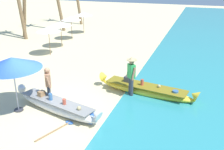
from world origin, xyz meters
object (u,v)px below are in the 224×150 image
object	(u,v)px
boat_white_foreground	(57,106)
cooler_box	(89,117)
boat_yellow_midground	(146,90)
patio_umbrella_large	(12,63)
person_vendor_hatted	(131,74)
person_tourist_customer	(48,85)
paddle	(59,128)

from	to	relation	value
boat_white_foreground	cooler_box	xyz separation A→B (m)	(1.48, -0.21, -0.09)
boat_yellow_midground	patio_umbrella_large	size ratio (longest dim) A/B	2.11
person_vendor_hatted	cooler_box	bearing A→B (deg)	-110.08
boat_white_foreground	person_vendor_hatted	xyz separation A→B (m)	(2.39, 2.28, 0.80)
person_tourist_customer	paddle	xyz separation A→B (m)	(1.22, -1.39, -0.92)
person_vendor_hatted	person_tourist_customer	xyz separation A→B (m)	(-2.92, -1.91, -0.13)
person_vendor_hatted	cooler_box	world-z (taller)	person_vendor_hatted
boat_yellow_midground	paddle	distance (m)	4.37
boat_white_foreground	cooler_box	size ratio (longest dim) A/B	10.22
person_tourist_customer	patio_umbrella_large	size ratio (longest dim) A/B	0.75
cooler_box	paddle	world-z (taller)	cooler_box
person_vendor_hatted	patio_umbrella_large	size ratio (longest dim) A/B	0.83
boat_yellow_midground	paddle	bearing A→B (deg)	-121.37
boat_yellow_midground	person_tourist_customer	world-z (taller)	person_tourist_customer
paddle	cooler_box	bearing A→B (deg)	45.74
boat_white_foreground	cooler_box	world-z (taller)	boat_white_foreground
person_tourist_customer	cooler_box	bearing A→B (deg)	-15.89
cooler_box	paddle	size ratio (longest dim) A/B	0.26
cooler_box	patio_umbrella_large	bearing A→B (deg)	-163.87
cooler_box	person_vendor_hatted	bearing A→B (deg)	82.31
patio_umbrella_large	cooler_box	world-z (taller)	patio_umbrella_large
boat_white_foreground	paddle	distance (m)	1.25
paddle	person_tourist_customer	bearing A→B (deg)	131.31
boat_white_foreground	person_vendor_hatted	size ratio (longest dim) A/B	2.30
person_tourist_customer	paddle	distance (m)	2.07
boat_white_foreground	boat_yellow_midground	distance (m)	4.01
boat_yellow_midground	cooler_box	bearing A→B (deg)	-116.91
paddle	person_vendor_hatted	bearing A→B (deg)	62.71
patio_umbrella_large	boat_white_foreground	bearing A→B (deg)	14.84
boat_white_foreground	boat_yellow_midground	xyz separation A→B (m)	(2.96, 2.71, -0.02)
person_tourist_customer	cooler_box	distance (m)	2.23
patio_umbrella_large	cooler_box	distance (m)	3.51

